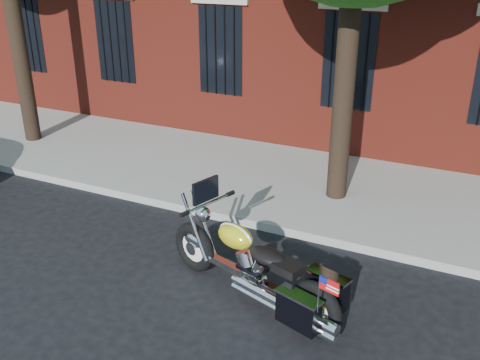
% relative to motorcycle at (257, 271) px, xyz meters
% --- Properties ---
extents(ground, '(120.00, 120.00, 0.00)m').
position_rel_motorcycle_xyz_m(ground, '(-0.44, 0.58, -0.52)').
color(ground, black).
rests_on(ground, ground).
extents(curb, '(40.00, 0.16, 0.15)m').
position_rel_motorcycle_xyz_m(curb, '(-0.44, 1.96, -0.44)').
color(curb, gray).
rests_on(curb, ground).
extents(sidewalk, '(40.00, 3.60, 0.15)m').
position_rel_motorcycle_xyz_m(sidewalk, '(-0.44, 3.84, -0.44)').
color(sidewalk, gray).
rests_on(sidewalk, ground).
extents(motorcycle, '(2.81, 1.46, 1.52)m').
position_rel_motorcycle_xyz_m(motorcycle, '(0.00, 0.00, 0.00)').
color(motorcycle, black).
rests_on(motorcycle, ground).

